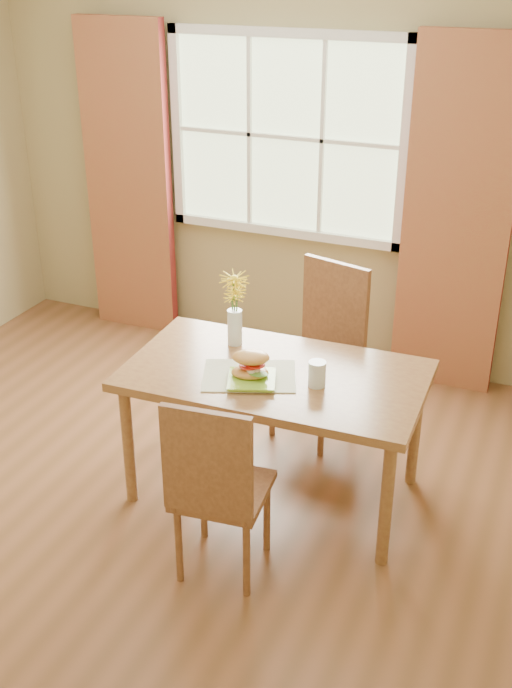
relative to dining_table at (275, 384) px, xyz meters
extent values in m
cube|color=brown|center=(-0.58, -0.24, -0.66)|extent=(4.20, 3.80, 0.02)
cube|color=tan|center=(-0.58, 1.67, 0.70)|extent=(4.20, 0.02, 2.70)
cube|color=beige|center=(-0.58, 1.64, 0.85)|extent=(1.50, 0.02, 1.20)
cube|color=white|center=(-0.58, 1.61, 1.48)|extent=(1.62, 0.04, 0.06)
cube|color=white|center=(-0.58, 1.61, 0.22)|extent=(1.62, 0.04, 0.06)
cube|color=white|center=(-1.36, 1.61, 0.85)|extent=(0.06, 0.04, 1.32)
cube|color=white|center=(0.20, 1.61, 0.85)|extent=(0.06, 0.04, 1.32)
cube|color=white|center=(-0.58, 1.61, 0.85)|extent=(1.50, 0.03, 0.02)
cube|color=maroon|center=(-1.73, 1.54, 0.45)|extent=(0.65, 0.08, 2.20)
cube|color=maroon|center=(0.57, 1.54, 0.45)|extent=(0.65, 0.08, 2.20)
cube|color=olive|center=(0.00, 0.00, 0.05)|extent=(1.50, 0.88, 0.05)
cylinder|color=olive|center=(-0.65, -0.36, -0.31)|extent=(0.06, 0.06, 0.67)
cylinder|color=olive|center=(0.68, -0.32, -0.31)|extent=(0.06, 0.06, 0.67)
cylinder|color=olive|center=(-0.68, 0.32, -0.31)|extent=(0.06, 0.06, 0.67)
cylinder|color=olive|center=(0.65, 0.36, -0.31)|extent=(0.06, 0.06, 0.67)
cube|color=brown|center=(0.00, -0.62, -0.22)|extent=(0.43, 0.43, 0.04)
cube|color=brown|center=(0.02, -0.80, 0.05)|extent=(0.40, 0.07, 0.51)
cylinder|color=brown|center=(-0.14, -0.80, -0.44)|extent=(0.03, 0.03, 0.40)
cylinder|color=brown|center=(0.18, -0.76, -0.44)|extent=(0.03, 0.03, 0.40)
cylinder|color=brown|center=(-0.18, -0.48, -0.44)|extent=(0.03, 0.03, 0.40)
cylinder|color=brown|center=(0.14, -0.44, -0.44)|extent=(0.03, 0.03, 0.40)
cube|color=brown|center=(0.00, 0.62, -0.19)|extent=(0.52, 0.52, 0.04)
cube|color=brown|center=(0.05, 0.81, 0.10)|extent=(0.42, 0.14, 0.55)
cylinder|color=brown|center=(-0.21, 0.50, -0.43)|extent=(0.04, 0.04, 0.44)
cylinder|color=brown|center=(0.12, 0.41, -0.43)|extent=(0.04, 0.04, 0.44)
cylinder|color=brown|center=(-0.12, 0.83, -0.43)|extent=(0.04, 0.04, 0.44)
cylinder|color=brown|center=(0.21, 0.74, -0.43)|extent=(0.04, 0.04, 0.44)
cube|color=beige|center=(-0.10, -0.10, 0.08)|extent=(0.54, 0.47, 0.01)
cube|color=#7FB62D|center=(-0.06, -0.15, 0.09)|extent=(0.29, 0.29, 0.01)
ellipsoid|color=#C68B43|center=(-0.08, -0.13, 0.12)|extent=(0.21, 0.18, 0.05)
ellipsoid|color=#4C8C2D|center=(-0.03, -0.15, 0.13)|extent=(0.10, 0.07, 0.01)
cylinder|color=red|center=(-0.09, -0.13, 0.15)|extent=(0.10, 0.10, 0.01)
cylinder|color=red|center=(-0.05, -0.12, 0.16)|extent=(0.09, 0.09, 0.01)
ellipsoid|color=#C68B43|center=(-0.08, -0.13, 0.20)|extent=(0.21, 0.18, 0.06)
cylinder|color=silver|center=(0.24, -0.05, 0.14)|extent=(0.08, 0.08, 0.13)
cylinder|color=silver|center=(0.24, -0.05, 0.13)|extent=(0.07, 0.07, 0.11)
cylinder|color=silver|center=(-0.31, 0.20, 0.17)|extent=(0.08, 0.08, 0.19)
cylinder|color=silver|center=(-0.31, 0.20, 0.12)|extent=(0.07, 0.07, 0.10)
cylinder|color=#3D7028|center=(-0.31, 0.20, 0.26)|extent=(0.01, 0.01, 0.37)
cylinder|color=#3D7028|center=(-0.30, 0.19, 0.23)|extent=(0.01, 0.01, 0.30)
cylinder|color=#3D7028|center=(-0.32, 0.21, 0.20)|extent=(0.01, 0.01, 0.26)
cylinder|color=#3D7028|center=(-0.30, 0.21, 0.24)|extent=(0.01, 0.01, 0.33)
camera|label=1|loc=(1.28, -3.25, 1.97)|focal=42.00mm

